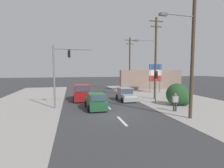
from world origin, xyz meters
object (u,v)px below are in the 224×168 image
object	(u,v)px
suv_crossing_left	(82,93)
hatchback_receding_far	(126,95)
utility_pole_foreground_right	(192,44)
shopping_plaza_sign	(155,74)
hatchback_oncoming_mid	(96,102)
pedestrian_at_kerb	(175,101)
utility_pole_background_right	(130,63)
pedestal_signal_right_kerb	(156,82)
utility_pole_midground_right	(155,56)
traffic_signal_mast	(60,69)

from	to	relation	value
suv_crossing_left	hatchback_receding_far	distance (m)	5.33
utility_pole_foreground_right	shopping_plaza_sign	world-z (taller)	utility_pole_foreground_right
hatchback_oncoming_mid	pedestrian_at_kerb	bearing A→B (deg)	-21.18
hatchback_oncoming_mid	hatchback_receding_far	size ratio (longest dim) A/B	1.01
utility_pole_background_right	pedestrian_at_kerb	xyz separation A→B (m)	(-1.23, -16.07, -3.97)
pedestal_signal_right_kerb	suv_crossing_left	xyz separation A→B (m)	(-7.83, 3.85, -1.53)
utility_pole_foreground_right	suv_crossing_left	world-z (taller)	utility_pole_foreground_right
utility_pole_midground_right	suv_crossing_left	distance (m)	10.07
hatchback_oncoming_mid	hatchback_receding_far	xyz separation A→B (m)	(4.14, 3.68, 0.00)
traffic_signal_mast	pedestrian_at_kerb	distance (m)	11.08
utility_pole_foreground_right	hatchback_receding_far	world-z (taller)	utility_pole_foreground_right
utility_pole_foreground_right	pedestal_signal_right_kerb	bearing A→B (deg)	86.79
pedestal_signal_right_kerb	hatchback_receding_far	bearing A→B (deg)	138.41
utility_pole_foreground_right	pedestrian_at_kerb	bearing A→B (deg)	83.74
utility_pole_background_right	pedestal_signal_right_kerb	size ratio (longest dim) A/B	2.62
suv_crossing_left	pedestal_signal_right_kerb	bearing A→B (deg)	-26.17
pedestrian_at_kerb	pedestal_signal_right_kerb	bearing A→B (deg)	88.56
utility_pole_midground_right	pedestal_signal_right_kerb	bearing A→B (deg)	-112.93
utility_pole_midground_right	shopping_plaza_sign	xyz separation A→B (m)	(2.93, 5.47, -2.42)
shopping_plaza_sign	utility_pole_foreground_right	bearing A→B (deg)	-107.08
traffic_signal_mast	hatchback_receding_far	bearing A→B (deg)	19.04
utility_pole_midground_right	hatchback_oncoming_mid	bearing A→B (deg)	-154.40
shopping_plaza_sign	pedestal_signal_right_kerb	bearing A→B (deg)	-116.56
utility_pole_background_right	traffic_signal_mast	size ratio (longest dim) A/B	1.55
utility_pole_midground_right	traffic_signal_mast	world-z (taller)	utility_pole_midground_right
utility_pole_foreground_right	shopping_plaza_sign	xyz separation A→B (m)	(4.34, 14.12, -2.67)
hatchback_oncoming_mid	utility_pole_background_right	bearing A→B (deg)	59.34
utility_pole_background_right	traffic_signal_mast	distance (m)	16.72
utility_pole_midground_right	utility_pole_background_right	bearing A→B (deg)	89.61
utility_pole_foreground_right	utility_pole_background_right	size ratio (longest dim) A/B	1.13
pedestal_signal_right_kerb	hatchback_oncoming_mid	bearing A→B (deg)	-169.45
utility_pole_midground_right	utility_pole_foreground_right	bearing A→B (deg)	-99.25
utility_pole_midground_right	pedestal_signal_right_kerb	size ratio (longest dim) A/B	2.83
utility_pole_background_right	suv_crossing_left	distance (m)	12.88
traffic_signal_mast	suv_crossing_left	size ratio (longest dim) A/B	1.30
traffic_signal_mast	pedestal_signal_right_kerb	world-z (taller)	traffic_signal_mast
pedestal_signal_right_kerb	pedestrian_at_kerb	xyz separation A→B (m)	(-0.10, -3.89, -1.49)
utility_pole_foreground_right	utility_pole_midground_right	distance (m)	8.76
pedestal_signal_right_kerb	pedestrian_at_kerb	size ratio (longest dim) A/B	2.18
hatchback_oncoming_mid	pedestal_signal_right_kerb	bearing A→B (deg)	10.55
utility_pole_background_right	hatchback_oncoming_mid	size ratio (longest dim) A/B	2.52
shopping_plaza_sign	hatchback_receding_far	world-z (taller)	shopping_plaza_sign
utility_pole_foreground_right	traffic_signal_mast	world-z (taller)	utility_pole_foreground_right
pedestal_signal_right_kerb	shopping_plaza_sign	world-z (taller)	shopping_plaza_sign
utility_pole_midground_right	pedestrian_at_kerb	world-z (taller)	utility_pole_midground_right
utility_pole_foreground_right	hatchback_oncoming_mid	distance (m)	9.51
hatchback_oncoming_mid	suv_crossing_left	size ratio (longest dim) A/B	0.80
traffic_signal_mast	utility_pole_foreground_right	bearing A→B (deg)	-31.46
shopping_plaza_sign	pedestrian_at_kerb	bearing A→B (deg)	-109.01
pedestrian_at_kerb	suv_crossing_left	bearing A→B (deg)	134.99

